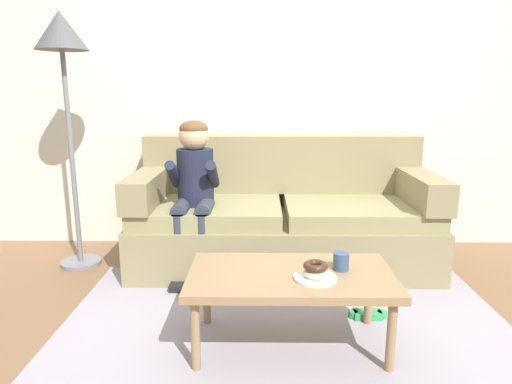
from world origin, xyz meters
TOP-DOWN VIEW (x-y plane):
  - ground at (0.00, 0.00)m, footprint 10.00×10.00m
  - wall_back at (0.00, 1.40)m, footprint 8.00×0.10m
  - area_rug at (0.00, -0.25)m, footprint 2.53×1.90m
  - couch at (0.02, 0.85)m, footprint 2.19×0.90m
  - coffee_table at (0.01, -0.32)m, footprint 1.03×0.56m
  - person_child at (-0.61, 0.64)m, footprint 0.34×0.58m
  - plate at (0.12, -0.40)m, footprint 0.21×0.21m
  - donut at (0.12, -0.40)m, footprint 0.16×0.16m
  - donut_second at (0.12, -0.40)m, footprint 0.17×0.17m
  - mug at (0.27, -0.28)m, footprint 0.08×0.08m
  - toy_controller at (0.48, -0.03)m, footprint 0.23×0.09m
  - floor_lamp at (-1.52, 0.80)m, footprint 0.36×0.36m

SIDE VIEW (x-z plane):
  - ground at x=0.00m, z-range 0.00..0.00m
  - area_rug at x=0.00m, z-range 0.00..0.01m
  - toy_controller at x=0.48m, z-range 0.00..0.05m
  - couch at x=0.02m, z-range -0.13..0.82m
  - coffee_table at x=0.01m, z-range 0.16..0.57m
  - plate at x=0.12m, z-range 0.41..0.42m
  - donut at x=0.12m, z-range 0.42..0.46m
  - mug at x=0.27m, z-range 0.41..0.50m
  - donut_second at x=0.12m, z-range 0.46..0.49m
  - person_child at x=-0.61m, z-range 0.12..1.22m
  - wall_back at x=0.00m, z-range 0.00..2.80m
  - floor_lamp at x=-1.52m, z-range 0.62..2.46m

